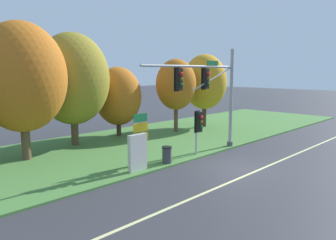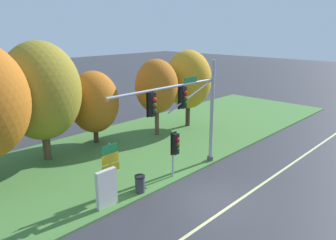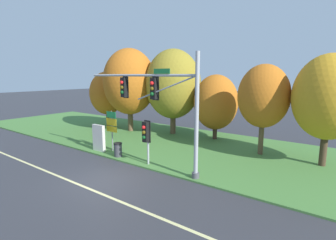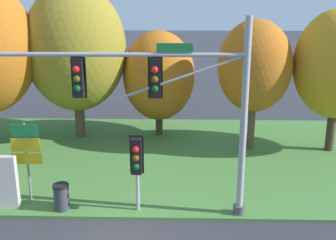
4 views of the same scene
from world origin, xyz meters
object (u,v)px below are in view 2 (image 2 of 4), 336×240
Objects in this scene: info_kiosk at (106,188)px; route_sign_post at (110,163)px; tree_tall_centre at (157,86)px; tree_right_far at (188,80)px; trash_bin at (140,184)px; traffic_signal_mast at (189,106)px; tree_behind_signpost at (41,91)px; tree_mid_verge at (94,102)px; pedestrian_signal_near_kerb at (175,146)px.

route_sign_post is at bearing 39.00° from info_kiosk.
tree_tall_centre is 0.92× the size of tree_right_far.
route_sign_post is at bearing 152.83° from trash_bin.
tree_right_far is at bearing 40.09° from traffic_signal_mast.
tree_behind_signpost reaches higher than tree_right_far.
route_sign_post reaches higher than trash_bin.
info_kiosk is at bearing 177.96° from traffic_signal_mast.
tree_behind_signpost is at bearing 171.87° from tree_right_far.
tree_tall_centre reaches higher than tree_mid_verge.
tree_behind_signpost is 1.26× the size of tree_tall_centre.
pedestrian_signal_near_kerb is 3.00m from trash_bin.
pedestrian_signal_near_kerb reaches higher than info_kiosk.
tree_tall_centre is at bearing 52.86° from pedestrian_signal_near_kerb.
traffic_signal_mast is 6.59m from info_kiosk.
tree_mid_verge is at bearing 5.39° from tree_behind_signpost.
pedestrian_signal_near_kerb is 8.49m from tree_mid_verge.
route_sign_post is 1.33m from info_kiosk.
traffic_signal_mast is 4.33× the size of info_kiosk.
trash_bin is (-7.44, -6.24, -3.50)m from tree_tall_centre.
traffic_signal_mast is at bearing -139.91° from tree_right_far.
trash_bin is (-2.96, -8.27, -2.66)m from tree_mid_verge.
tree_mid_verge is 5.00m from tree_tall_centre.
traffic_signal_mast is 5.58m from route_sign_post.
tree_behind_signpost is 8.27× the size of trash_bin.
traffic_signal_mast is 1.07× the size of tree_behind_signpost.
tree_right_far is (8.21, -2.15, 0.98)m from tree_mid_verge.
trash_bin is at bearing -140.01° from tree_tall_centre.
route_sign_post is at bearing -119.43° from tree_mid_verge.
info_kiosk reaches higher than trash_bin.
traffic_signal_mast is 9.39m from tree_behind_signpost.
info_kiosk is 2.04× the size of trash_bin.
trash_bin is (-11.17, -6.13, -3.64)m from tree_right_far.
pedestrian_signal_near_kerb is 0.94× the size of route_sign_post.
trash_bin is at bearing 178.20° from traffic_signal_mast.
pedestrian_signal_near_kerb is 0.50× the size of tree_mid_verge.
tree_right_far is at bearing 36.17° from pedestrian_signal_near_kerb.
tree_mid_verge reaches higher than info_kiosk.
tree_tall_centre is 10.32m from trash_bin.
info_kiosk is at bearing -155.46° from tree_right_far.
tree_tall_centre is 3.73m from tree_right_far.
pedestrian_signal_near_kerb is at bearing -2.63° from trash_bin.
traffic_signal_mast reaches higher than tree_mid_verge.
tree_behind_signpost is at bearing 121.43° from traffic_signal_mast.
info_kiosk is at bearing -141.00° from route_sign_post.
tree_right_far is (7.42, 6.25, 0.05)m from traffic_signal_mast.
route_sign_post is (-3.95, 0.80, -0.03)m from pedestrian_signal_near_kerb.
tree_mid_verge is at bearing 58.51° from info_kiosk.
pedestrian_signal_near_kerb is at bearing -143.83° from tree_right_far.
traffic_signal_mast is 1.35× the size of tree_tall_centre.
traffic_signal_mast reaches higher than route_sign_post.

